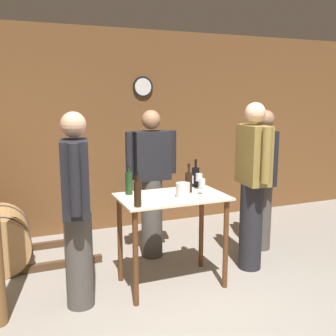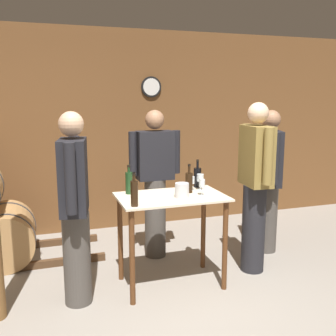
{
  "view_description": "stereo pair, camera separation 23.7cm",
  "coord_description": "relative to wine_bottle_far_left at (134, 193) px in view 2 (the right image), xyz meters",
  "views": [
    {
      "loc": [
        -1.37,
        -2.47,
        1.83
      ],
      "look_at": [
        0.01,
        0.96,
        1.14
      ],
      "focal_mm": 42.0,
      "sensor_mm": 36.0,
      "label": 1
    },
    {
      "loc": [
        -1.15,
        -2.55,
        1.83
      ],
      "look_at": [
        0.01,
        0.96,
        1.14
      ],
      "focal_mm": 42.0,
      "sensor_mm": 36.0,
      "label": 2
    }
  ],
  "objects": [
    {
      "name": "wine_glass_near_left",
      "position": [
        0.68,
        0.38,
        -0.02
      ],
      "size": [
        0.06,
        0.06,
        0.14
      ],
      "color": "silver",
      "rests_on": "tasting_table"
    },
    {
      "name": "wine_bottle_right",
      "position": [
        0.79,
        0.49,
        -0.01
      ],
      "size": [
        0.08,
        0.08,
        0.29
      ],
      "color": "black",
      "rests_on": "tasting_table"
    },
    {
      "name": "ice_bucket",
      "position": [
        0.49,
        0.14,
        -0.05
      ],
      "size": [
        0.13,
        0.13,
        0.14
      ],
      "color": "silver",
      "rests_on": "tasting_table"
    },
    {
      "name": "person_visitor_with_scarf",
      "position": [
        1.76,
        0.69,
        -0.13
      ],
      "size": [
        0.34,
        0.56,
        1.67
      ],
      "color": "#4C4742",
      "rests_on": "ground_plane"
    },
    {
      "name": "wine_bottle_center",
      "position": [
        0.62,
        0.3,
        -0.01
      ],
      "size": [
        0.07,
        0.07,
        0.28
      ],
      "color": "black",
      "rests_on": "tasting_table"
    },
    {
      "name": "back_wall",
      "position": [
        0.4,
        2.12,
        0.34
      ],
      "size": [
        8.4,
        0.08,
        2.7
      ],
      "color": "brown",
      "rests_on": "ground_plane"
    },
    {
      "name": "person_visitor_near_door",
      "position": [
        -0.49,
        0.16,
        -0.11
      ],
      "size": [
        0.29,
        0.58,
        1.7
      ],
      "color": "#4C4742",
      "rests_on": "ground_plane"
    },
    {
      "name": "person_visitor_bearded",
      "position": [
        1.33,
        0.26,
        -0.08
      ],
      "size": [
        0.25,
        0.59,
        1.76
      ],
      "color": "#232328",
      "rests_on": "ground_plane"
    },
    {
      "name": "person_host",
      "position": [
        0.47,
        0.96,
        -0.13
      ],
      "size": [
        0.59,
        0.24,
        1.67
      ],
      "color": "#4C4742",
      "rests_on": "ground_plane"
    },
    {
      "name": "wine_bottle_far_left",
      "position": [
        0.0,
        0.0,
        0.0
      ],
      "size": [
        0.06,
        0.06,
        0.29
      ],
      "color": "black",
      "rests_on": "tasting_table"
    },
    {
      "name": "tasting_table",
      "position": [
        0.41,
        0.24,
        -0.31
      ],
      "size": [
        1.02,
        0.63,
        0.89
      ],
      "color": "beige",
      "rests_on": "ground_plane"
    },
    {
      "name": "wine_bottle_left",
      "position": [
        0.05,
        0.44,
        -0.01
      ],
      "size": [
        0.07,
        0.07,
        0.28
      ],
      "color": "#193819",
      "rests_on": "tasting_table"
    },
    {
      "name": "wine_glass_near_center",
      "position": [
        0.69,
        0.15,
        -0.01
      ],
      "size": [
        0.06,
        0.06,
        0.16
      ],
      "color": "silver",
      "rests_on": "tasting_table"
    },
    {
      "name": "ground_plane",
      "position": [
        0.4,
        -0.63,
        -1.01
      ],
      "size": [
        14.0,
        14.0,
        0.0
      ],
      "primitive_type": "plane",
      "color": "gray"
    },
    {
      "name": "wine_glass_near_right",
      "position": [
        0.77,
        0.37,
        -0.0
      ],
      "size": [
        0.07,
        0.07,
        0.16
      ],
      "color": "silver",
      "rests_on": "tasting_table"
    }
  ]
}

